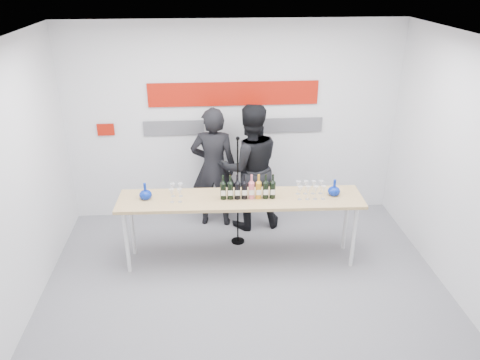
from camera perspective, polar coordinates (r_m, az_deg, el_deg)
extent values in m
plane|color=slate|center=(6.02, 0.62, -12.80)|extent=(5.00, 5.00, 0.00)
cube|color=silver|center=(7.10, -0.77, 7.00)|extent=(5.00, 0.04, 3.00)
cube|color=#A31306|center=(6.95, -0.78, 10.46)|extent=(2.50, 0.02, 0.35)
cube|color=#59595E|center=(7.09, -8.08, 6.30)|extent=(0.90, 0.02, 0.22)
cube|color=#59595E|center=(7.20, 6.46, 6.68)|extent=(0.90, 0.02, 0.22)
cube|color=#A31306|center=(7.22, -16.05, 5.92)|extent=(0.25, 0.02, 0.18)
cube|color=tan|center=(6.02, 0.08, -2.36)|extent=(3.17, 0.74, 0.04)
cylinder|color=silver|center=(6.19, -13.66, -7.35)|extent=(0.05, 0.05, 0.90)
cylinder|color=silver|center=(6.30, 13.71, -6.72)|extent=(0.05, 0.05, 0.90)
cylinder|color=silver|center=(6.54, -13.03, -5.40)|extent=(0.05, 0.05, 0.90)
cylinder|color=silver|center=(6.65, 12.78, -4.84)|extent=(0.05, 0.05, 0.90)
imported|color=black|center=(6.95, -3.22, 1.49)|extent=(0.72, 0.52, 1.85)
imported|color=black|center=(6.87, 1.22, 1.54)|extent=(1.02, 0.84, 1.91)
cylinder|color=black|center=(6.86, -0.27, -7.43)|extent=(0.19, 0.19, 0.02)
cylinder|color=black|center=(6.48, -0.28, -1.58)|extent=(0.02, 0.02, 1.58)
sphere|color=black|center=(6.13, -0.27, 5.10)|extent=(0.05, 0.05, 0.05)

